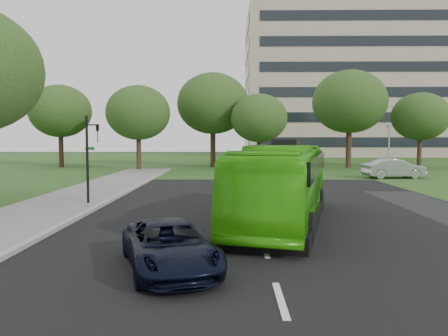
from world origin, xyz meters
The scene contains 14 objects.
ground centered at (0.00, 0.00, 0.00)m, with size 160.00×160.00×0.00m, color black.
street_surfaces centered at (-0.38, 22.75, 0.03)m, with size 120.00×120.00×0.15m.
office_building centered at (21.96, 61.96, 12.50)m, with size 40.10×20.10×25.00m.
tree_park_a centered at (-10.04, 24.23, 5.66)m, with size 6.28×6.28×8.35m.
tree_park_b centered at (-2.95, 29.47, 6.95)m, with size 7.86×7.86×10.30m.
tree_park_c centered at (1.88, 26.05, 5.21)m, with size 5.78×5.78×7.68m.
tree_park_d centered at (11.60, 28.29, 7.03)m, with size 7.86×7.86×10.39m.
tree_park_e centered at (19.40, 28.93, 5.49)m, with size 6.06×6.06×8.08m.
tree_park_f centered at (-19.65, 29.16, 6.11)m, with size 6.73×6.73×8.99m.
bus centered at (1.00, -1.92, 1.48)m, with size 2.49×10.66×2.97m, color #3CBD11.
sedan centered at (12.02, 16.38, 0.79)m, with size 1.68×4.82×1.59m, color #A7A6AA.
suv centered at (-2.50, -8.00, 0.59)m, with size 1.97×4.27×1.19m, color black.
traffic_light centered at (-7.65, 2.00, 2.51)m, with size 0.69×0.20×4.27m.
camera_pole centered at (12.70, 19.45, 2.81)m, with size 0.45×0.42×4.35m.
Camera 1 is at (-1.00, -18.51, 3.25)m, focal length 35.00 mm.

